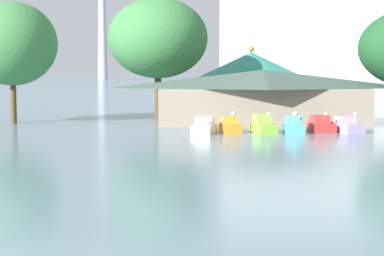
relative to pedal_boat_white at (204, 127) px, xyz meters
name	(u,v)px	position (x,y,z in m)	size (l,w,h in m)	color
pedal_boat_white	(204,127)	(0.00, 0.00, 0.00)	(2.12, 2.98, 1.49)	white
pedal_boat_orange	(230,126)	(2.04, 0.85, 0.00)	(1.78, 2.73, 1.74)	orange
pedal_boat_lime	(263,126)	(4.63, 0.44, 0.07)	(2.05, 3.08, 1.72)	#8CCC3F
pedal_boat_cyan	(293,126)	(7.02, 0.27, 0.06)	(1.49, 2.28, 1.77)	#4CB7CC
pedal_boat_red	(321,125)	(9.42, 1.72, 0.02)	(1.99, 3.06, 1.67)	red
pedal_boat_lavender	(347,126)	(11.40, 1.03, 0.01)	(2.27, 3.24, 1.72)	#B299D8
boathouse	(263,96)	(5.41, 9.33, 2.10)	(20.26, 7.93, 4.97)	gray
green_roof_pavilion	(251,79)	(5.38, 23.37, 3.43)	(12.09, 12.09, 7.64)	#993328
shoreline_tree_tall_left	(12,44)	(-17.70, 9.84, 6.85)	(8.31, 8.31, 11.23)	brown
shoreline_tree_mid	(158,38)	(-4.56, 15.08, 7.60)	(9.98, 9.98, 12.13)	brown
background_building_block	(329,33)	(20.79, 58.63, 10.39)	(36.10, 19.35, 21.76)	silver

